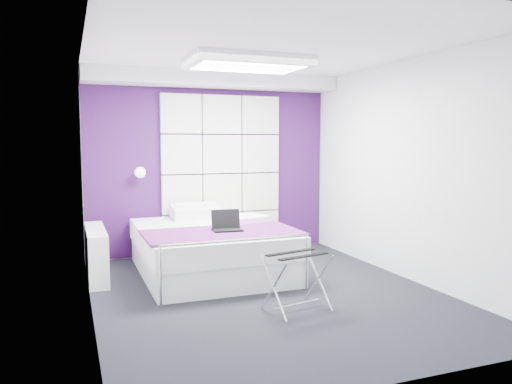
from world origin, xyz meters
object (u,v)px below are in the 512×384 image
wall_lamp (140,172)px  laptop (226,225)px  bed (210,247)px  nightstand (165,221)px  radiator (96,253)px  luggage_rack (297,282)px

wall_lamp → laptop: size_ratio=0.44×
bed → nightstand: size_ratio=5.01×
radiator → luggage_rack: (1.76, -1.92, -0.02)m
wall_lamp → nightstand: 0.77m
radiator → nightstand: (0.96, 0.72, 0.22)m
laptop → radiator: bearing=158.5°
nightstand → laptop: 1.49m
bed → wall_lamp: bearing=125.7°
radiator → nightstand: 1.22m
wall_lamp → bed: bearing=-54.3°
wall_lamp → radiator: bearing=-130.1°
wall_lamp → radiator: 1.35m
nightstand → wall_lamp: bearing=173.0°
bed → laptop: bearing=-81.0°
luggage_rack → laptop: (-0.33, 1.23, 0.38)m
radiator → laptop: laptop is taller
radiator → laptop: 1.63m
wall_lamp → bed: wall_lamp is taller
wall_lamp → bed: (0.71, -0.99, -0.90)m
radiator → bed: 1.37m
laptop → bed: bearing=103.3°
radiator → laptop: size_ratio=3.56×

